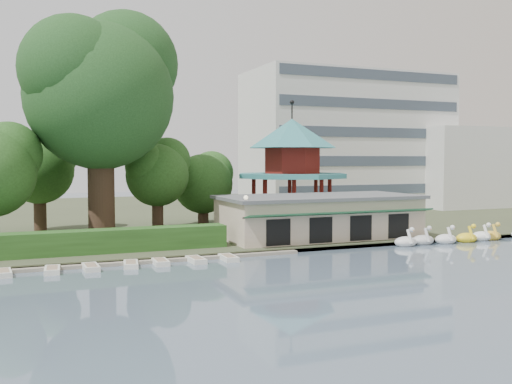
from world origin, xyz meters
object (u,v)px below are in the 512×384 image
big_tree (101,84)px  dock (78,265)px  boathouse (319,216)px  pavilion (292,161)px

big_tree → dock: bearing=-106.1°
dock → boathouse: size_ratio=1.83×
boathouse → big_tree: (-18.82, 6.24, 11.99)m
big_tree → boathouse: bearing=-18.3°
dock → pavilion: pavilion is taller
dock → big_tree: big_tree is taller
pavilion → big_tree: bearing=-169.7°
pavilion → boathouse: bearing=-101.3°
dock → big_tree: 18.28m
dock → pavilion: size_ratio=2.52×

